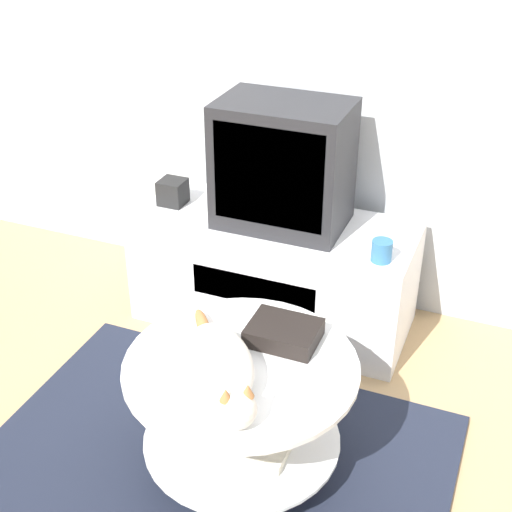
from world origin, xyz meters
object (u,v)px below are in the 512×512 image
tv (283,165)px  dvd_box (284,333)px  cat (221,366)px  speaker (173,192)px

tv → dvd_box: bearing=-69.2°
tv → cat: (0.17, -0.98, -0.22)m
dvd_box → cat: (-0.10, -0.26, 0.03)m
tv → dvd_box: tv is taller
dvd_box → cat: bearing=-110.9°
speaker → tv: bearing=1.4°
tv → speaker: tv is taller
speaker → dvd_box: (0.78, -0.71, -0.05)m
cat → tv: bearing=152.1°
tv → speaker: bearing=-178.6°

